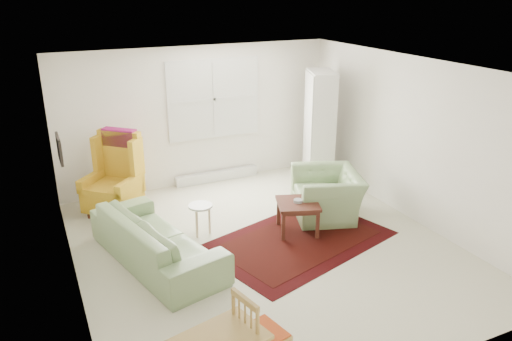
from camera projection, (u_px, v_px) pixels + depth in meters
name	position (u px, v px, depth m)	size (l,w,h in m)	color
room	(260.00, 158.00, 6.78)	(5.04, 5.54, 2.51)	beige
rug	(298.00, 240.00, 7.20)	(2.59, 1.66, 0.03)	black
sofa	(156.00, 230.00, 6.53)	(2.27, 0.89, 0.92)	#7B9865
armchair	(327.00, 190.00, 7.86)	(1.12, 0.98, 0.87)	#7B9865
wingback_chair	(111.00, 175.00, 7.84)	(0.76, 0.81, 1.33)	gold
coffee_table	(297.00, 217.00, 7.39)	(0.59, 0.59, 0.49)	#491F16
stool	(201.00, 219.00, 7.33)	(0.35, 0.35, 0.47)	white
cabinet	(320.00, 128.00, 9.01)	(0.43, 0.83, 2.06)	white
desk_chair	(261.00, 333.00, 4.58)	(0.41, 0.41, 0.94)	#B08C47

